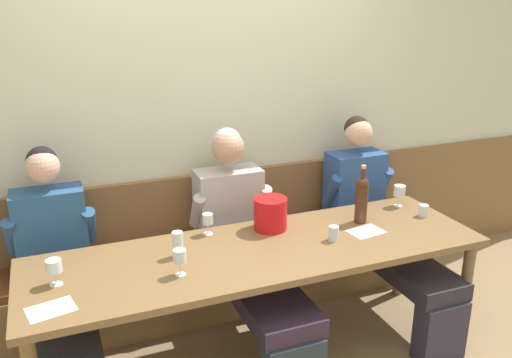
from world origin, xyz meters
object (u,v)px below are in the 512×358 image
at_px(water_tumbler_left, 333,233).
at_px(ice_bucket, 270,214).
at_px(person_right_seat, 377,219).
at_px(person_left_seat, 245,242).
at_px(wine_glass_near_bucket, 399,191).
at_px(wall_bench, 225,269).
at_px(wine_glass_mid_right, 54,267).
at_px(dining_table, 260,260).
at_px(person_center_right_seat, 57,279).
at_px(wine_glass_center_rear, 208,220).
at_px(water_tumbler_center, 424,211).
at_px(wine_glass_left_end, 177,240).
at_px(wine_bottle_amber_mid, 362,198).
at_px(wine_glass_mid_left, 180,258).

bearing_deg(water_tumbler_left, ice_bucket, 133.46).
height_order(person_right_seat, ice_bucket, person_right_seat).
height_order(person_left_seat, wine_glass_near_bucket, person_left_seat).
xyz_separation_m(wall_bench, water_tumbler_left, (0.44, -0.71, 0.50)).
bearing_deg(wine_glass_mid_right, wine_glass_near_bucket, 6.23).
xyz_separation_m(dining_table, person_right_seat, (1.01, 0.32, -0.03)).
xyz_separation_m(person_center_right_seat, water_tumbler_left, (1.53, -0.36, 0.17)).
bearing_deg(person_center_right_seat, wall_bench, 17.64).
bearing_deg(wine_glass_near_bucket, ice_bucket, -178.98).
bearing_deg(dining_table, person_right_seat, 17.80).
bearing_deg(wine_glass_center_rear, wine_glass_near_bucket, -2.05).
xyz_separation_m(person_left_seat, water_tumbler_center, (1.13, -0.28, 0.14)).
distance_m(person_center_right_seat, wine_glass_near_bucket, 2.22).
bearing_deg(wine_glass_left_end, ice_bucket, 14.18).
distance_m(wine_glass_near_bucket, wine_glass_center_rear, 1.34).
distance_m(wine_bottle_amber_mid, wine_glass_mid_right, 1.83).
height_order(dining_table, wine_glass_near_bucket, wine_glass_near_bucket).
relative_size(person_center_right_seat, wine_glass_mid_left, 8.99).
relative_size(person_left_seat, wine_glass_left_end, 8.76).
bearing_deg(wine_glass_center_rear, wine_glass_mid_left, -123.16).
distance_m(ice_bucket, wine_glass_left_end, 0.64).
bearing_deg(water_tumbler_center, wine_glass_left_end, 178.80).
relative_size(person_right_seat, ice_bucket, 6.28).
xyz_separation_m(person_center_right_seat, wine_glass_mid_left, (0.60, -0.43, 0.22)).
xyz_separation_m(wine_bottle_amber_mid, water_tumbler_left, (-0.29, -0.17, -0.12)).
bearing_deg(wine_glass_left_end, wine_bottle_amber_mid, 1.82).
relative_size(dining_table, wine_glass_mid_right, 19.16).
bearing_deg(wall_bench, person_left_seat, -84.81).
bearing_deg(water_tumbler_center, dining_table, -177.71).
bearing_deg(person_right_seat, wine_glass_left_end, -170.54).
relative_size(wall_bench, wine_glass_mid_left, 20.39).
relative_size(wine_glass_mid_left, wine_glass_left_end, 0.97).
xyz_separation_m(ice_bucket, wine_glass_mid_left, (-0.66, -0.36, -0.00)).
xyz_separation_m(wine_bottle_amber_mid, water_tumbler_center, (0.43, -0.07, -0.12)).
xyz_separation_m(dining_table, ice_bucket, (0.16, 0.24, 0.17)).
xyz_separation_m(dining_table, person_center_right_seat, (-1.09, 0.31, -0.05)).
height_order(ice_bucket, wine_glass_near_bucket, ice_bucket).
relative_size(person_right_seat, wine_glass_mid_right, 9.47).
height_order(dining_table, ice_bucket, ice_bucket).
xyz_separation_m(person_center_right_seat, water_tumbler_center, (2.26, -0.26, 0.16)).
distance_m(person_center_right_seat, wine_glass_left_end, 0.71).
bearing_deg(person_left_seat, water_tumbler_left, -42.71).
height_order(wine_glass_mid_left, water_tumbler_left, wine_glass_mid_left).
distance_m(person_center_right_seat, wine_bottle_amber_mid, 1.85).
bearing_deg(water_tumbler_left, wine_glass_left_end, 171.39).
bearing_deg(water_tumbler_left, person_right_seat, 33.53).
bearing_deg(wine_glass_mid_left, wine_glass_left_end, 79.22).
xyz_separation_m(person_right_seat, wine_bottle_amber_mid, (-0.28, -0.21, 0.27)).
relative_size(ice_bucket, wine_glass_mid_left, 1.44).
height_order(person_left_seat, person_right_seat, person_left_seat).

